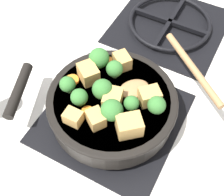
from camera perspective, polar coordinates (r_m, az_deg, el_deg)
ground_plane at (r=0.75m, az=0.00°, el=-3.76°), size 2.40×2.40×0.00m
front_burner_grate at (r=0.74m, az=0.00°, el=-3.27°), size 0.31×0.31×0.03m
rear_burner_grate at (r=0.96m, az=10.47°, el=13.19°), size 0.31×0.31×0.03m
skillet_pan at (r=0.70m, az=-0.17°, el=-1.21°), size 0.38×0.29×0.06m
wooden_spoon at (r=0.71m, az=10.20°, el=3.79°), size 0.23×0.24×0.02m
tofu_cube_center_large at (r=0.63m, az=-2.95°, el=-3.81°), size 0.05×0.05×0.03m
tofu_cube_near_handle at (r=0.69m, az=-4.34°, el=4.55°), size 0.06×0.06×0.04m
tofu_cube_east_chunk at (r=0.72m, az=1.86°, el=6.78°), size 0.05×0.05×0.03m
tofu_cube_west_chunk at (r=0.62m, az=3.18°, el=-5.07°), size 0.06×0.06×0.04m
tofu_cube_back_piece at (r=0.66m, az=6.87°, el=0.33°), size 0.05×0.05×0.03m
tofu_cube_front_piece at (r=0.65m, az=0.10°, el=-0.25°), size 0.05×0.05×0.04m
tofu_cube_mid_small at (r=0.64m, az=-7.11°, el=-3.51°), size 0.04×0.03×0.03m
broccoli_floret_near_spoon at (r=0.67m, az=-8.12°, el=2.47°), size 0.04×0.04×0.04m
broccoli_floret_center_top at (r=0.65m, az=-6.01°, el=0.13°), size 0.04×0.04×0.04m
broccoli_floret_east_rim at (r=0.69m, az=0.47°, el=5.33°), size 0.04×0.04×0.05m
broccoli_floret_west_rim at (r=0.71m, az=-2.38°, el=7.28°), size 0.05×0.05×0.05m
broccoli_floret_north_edge at (r=0.65m, az=-1.75°, el=1.59°), size 0.04×0.04×0.05m
broccoli_floret_south_cluster at (r=0.64m, az=8.15°, el=-1.32°), size 0.04×0.04×0.05m
broccoli_floret_mid_floret at (r=0.64m, az=3.58°, el=-0.99°), size 0.03×0.03×0.04m
broccoli_floret_small_inner at (r=0.62m, az=-0.03°, el=-2.27°), size 0.05×0.05×0.05m
carrot_slice_orange_thin at (r=0.74m, az=-0.64°, el=6.68°), size 0.03×0.03×0.01m
carrot_slice_near_center at (r=0.71m, az=-7.25°, el=3.36°), size 0.03×0.03×0.01m
carrot_slice_edge_slice at (r=0.65m, az=-4.49°, el=-2.45°), size 0.03×0.03×0.01m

